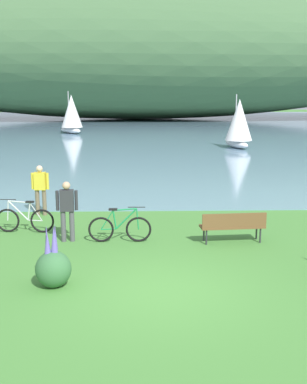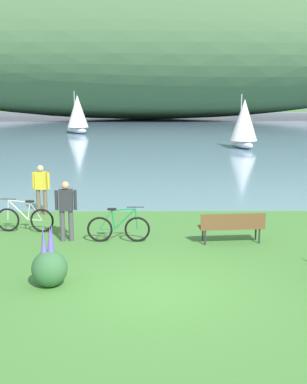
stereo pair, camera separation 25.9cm
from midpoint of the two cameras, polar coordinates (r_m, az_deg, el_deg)
ground_plane at (r=10.64m, az=0.30°, el=-11.40°), size 200.00×200.00×0.00m
bay_water at (r=56.97m, az=-1.24°, el=7.52°), size 180.00×80.00×0.04m
distant_hillside at (r=73.68m, az=-1.89°, el=16.02°), size 87.97×28.00×19.38m
park_bench_near_camera at (r=13.81m, az=8.68°, el=-3.77°), size 1.83×0.63×0.88m
bicycle_leaning_near_bench at (r=13.81m, az=-4.45°, el=-4.20°), size 1.77×0.10×1.01m
bicycle_beside_path at (r=15.21m, az=-15.19°, el=-3.09°), size 1.77×0.21×1.01m
person_at_shoreline at (r=17.06m, az=-13.43°, el=0.58°), size 0.61×0.26×1.71m
person_on_the_grass at (r=13.91m, az=-10.52°, el=-1.78°), size 0.61×0.24×1.71m
echium_bush_closest_to_camera at (r=10.94m, az=-12.23°, el=-8.53°), size 0.78×0.78×1.36m
sailboat_nearest_to_shore at (r=36.40m, az=9.66°, el=7.89°), size 2.38×3.42×3.87m
sailboat_mid_bay at (r=49.02m, az=-9.65°, el=8.95°), size 3.06×3.39×4.08m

